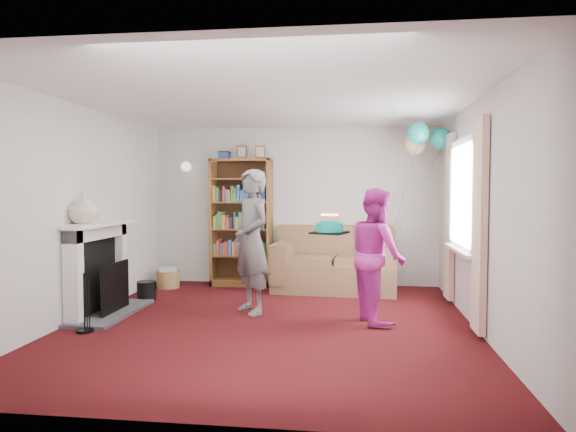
# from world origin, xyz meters

# --- Properties ---
(ground) EXTENTS (5.00, 5.00, 0.00)m
(ground) POSITION_xyz_m (0.00, 0.00, 0.00)
(ground) COLOR black
(ground) RESTS_ON ground
(wall_back) EXTENTS (4.50, 0.02, 2.50)m
(wall_back) POSITION_xyz_m (0.00, 2.51, 1.25)
(wall_back) COLOR silver
(wall_back) RESTS_ON ground
(wall_left) EXTENTS (0.02, 5.00, 2.50)m
(wall_left) POSITION_xyz_m (-2.26, 0.00, 1.25)
(wall_left) COLOR silver
(wall_left) RESTS_ON ground
(wall_right) EXTENTS (0.02, 5.00, 2.50)m
(wall_right) POSITION_xyz_m (2.26, 0.00, 1.25)
(wall_right) COLOR silver
(wall_right) RESTS_ON ground
(ceiling) EXTENTS (4.50, 5.00, 0.01)m
(ceiling) POSITION_xyz_m (0.00, 0.00, 2.50)
(ceiling) COLOR white
(ceiling) RESTS_ON wall_back
(fireplace) EXTENTS (0.55, 1.80, 1.12)m
(fireplace) POSITION_xyz_m (-2.09, 0.19, 0.51)
(fireplace) COLOR #3F3F42
(fireplace) RESTS_ON ground
(window_bay) EXTENTS (0.14, 2.02, 2.20)m
(window_bay) POSITION_xyz_m (2.21, 0.60, 1.20)
(window_bay) COLOR white
(window_bay) RESTS_ON ground
(wall_sconce) EXTENTS (0.16, 0.23, 0.16)m
(wall_sconce) POSITION_xyz_m (-1.75, 2.36, 1.88)
(wall_sconce) COLOR gold
(wall_sconce) RESTS_ON ground
(bookcase) EXTENTS (0.94, 0.42, 2.20)m
(bookcase) POSITION_xyz_m (-0.83, 2.30, 0.97)
(bookcase) COLOR #472B14
(bookcase) RESTS_ON ground
(sofa) EXTENTS (1.80, 0.95, 0.95)m
(sofa) POSITION_xyz_m (0.66, 2.07, 0.35)
(sofa) COLOR brown
(sofa) RESTS_ON ground
(wicker_basket) EXTENTS (0.35, 0.35, 0.32)m
(wicker_basket) POSITION_xyz_m (-1.90, 1.90, 0.14)
(wicker_basket) COLOR olive
(wicker_basket) RESTS_ON ground
(person_striped) EXTENTS (0.73, 0.76, 1.76)m
(person_striped) POSITION_xyz_m (-0.31, 0.50, 0.88)
(person_striped) COLOR black
(person_striped) RESTS_ON ground
(person_magenta) EXTENTS (0.79, 0.89, 1.54)m
(person_magenta) POSITION_xyz_m (1.19, 0.26, 0.77)
(person_magenta) COLOR #BD2594
(person_magenta) RESTS_ON ground
(birthday_cake) EXTENTS (0.37, 0.37, 0.22)m
(birthday_cake) POSITION_xyz_m (0.65, 0.22, 1.08)
(birthday_cake) COLOR black
(birthday_cake) RESTS_ON ground
(balloons) EXTENTS (0.85, 0.68, 1.75)m
(balloons) POSITION_xyz_m (1.90, 1.73, 2.22)
(balloons) COLOR #3F3F3F
(balloons) RESTS_ON ground
(mantel_vase) EXTENTS (0.38, 0.38, 0.35)m
(mantel_vase) POSITION_xyz_m (-2.12, -0.15, 1.30)
(mantel_vase) COLOR beige
(mantel_vase) RESTS_ON fireplace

